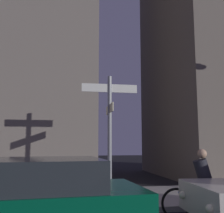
% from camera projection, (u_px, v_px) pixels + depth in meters
% --- Properties ---
extents(sidewalk_kerb, '(40.00, 3.33, 0.14)m').
position_uv_depth(sidewalk_kerb, '(106.00, 199.00, 8.41)').
color(sidewalk_kerb, '#9E9991').
rests_on(sidewalk_kerb, ground_plane).
extents(signpost, '(1.63, 1.12, 3.55)m').
position_uv_depth(signpost, '(110.00, 126.00, 7.86)').
color(signpost, gray).
rests_on(signpost, sidewalk_kerb).
extents(car_far_trailing, '(4.35, 2.30, 1.48)m').
position_uv_depth(car_far_trailing, '(21.00, 201.00, 4.50)').
color(car_far_trailing, '#05472D').
rests_on(car_far_trailing, ground_plane).
extents(cyclist, '(1.81, 0.38, 1.61)m').
position_uv_depth(cyclist, '(201.00, 186.00, 6.43)').
color(cyclist, black).
rests_on(cyclist, ground_plane).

